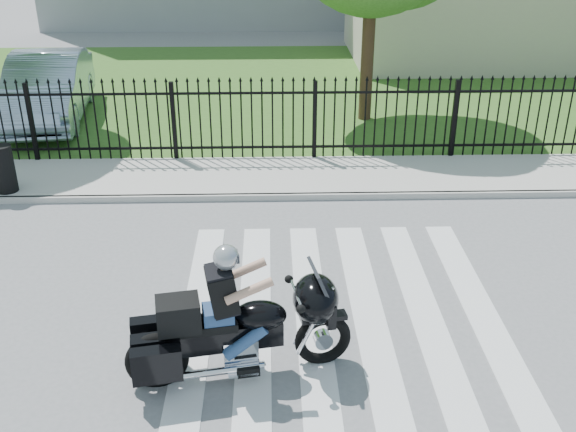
{
  "coord_description": "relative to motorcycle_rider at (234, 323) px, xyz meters",
  "views": [
    {
      "loc": [
        -0.95,
        -7.8,
        5.39
      ],
      "look_at": [
        -0.7,
        1.22,
        1.0
      ],
      "focal_mm": 42.0,
      "sensor_mm": 36.0,
      "label": 1
    }
  ],
  "objects": [
    {
      "name": "curb",
      "position": [
        1.41,
        5.15,
        -0.69
      ],
      "size": [
        40.0,
        0.12,
        0.12
      ],
      "primitive_type": "cube",
      "color": "#ADAAA3",
      "rests_on": "ground"
    },
    {
      "name": "iron_fence",
      "position": [
        1.41,
        7.15,
        0.15
      ],
      "size": [
        26.0,
        0.04,
        1.8
      ],
      "color": "black",
      "rests_on": "ground"
    },
    {
      "name": "crosswalk",
      "position": [
        1.41,
        1.15,
        -0.75
      ],
      "size": [
        5.0,
        5.5,
        0.01
      ],
      "primitive_type": null,
      "color": "silver",
      "rests_on": "ground"
    },
    {
      "name": "litter_bin",
      "position": [
        -4.64,
        5.45,
        -0.17
      ],
      "size": [
        0.52,
        0.52,
        0.92
      ],
      "primitive_type": "cylinder",
      "rotation": [
        0.0,
        0.0,
        0.32
      ],
      "color": "black",
      "rests_on": "sidewalk"
    },
    {
      "name": "parked_car",
      "position": [
        -5.19,
        10.28,
        0.09
      ],
      "size": [
        2.33,
        5.19,
        1.65
      ],
      "primitive_type": "imported",
      "rotation": [
        0.0,
        0.0,
        0.12
      ],
      "color": "#A7BAD2",
      "rests_on": "grass_strip"
    },
    {
      "name": "motorcycle_rider",
      "position": [
        0.0,
        0.0,
        0.0
      ],
      "size": [
        2.76,
        1.22,
        1.84
      ],
      "rotation": [
        0.0,
        0.0,
        0.18
      ],
      "color": "black",
      "rests_on": "ground"
    },
    {
      "name": "sidewalk",
      "position": [
        1.41,
        6.15,
        -0.69
      ],
      "size": [
        40.0,
        2.0,
        0.12
      ],
      "primitive_type": "cube",
      "color": "#ADAAA3",
      "rests_on": "ground"
    },
    {
      "name": "grass_strip",
      "position": [
        1.41,
        13.15,
        -0.74
      ],
      "size": [
        40.0,
        12.0,
        0.02
      ],
      "primitive_type": "cube",
      "color": "#355C1F",
      "rests_on": "ground"
    },
    {
      "name": "ground",
      "position": [
        1.41,
        1.15,
        -0.75
      ],
      "size": [
        120.0,
        120.0,
        0.0
      ],
      "primitive_type": "plane",
      "color": "slate",
      "rests_on": "ground"
    },
    {
      "name": "building_low",
      "position": [
        8.41,
        17.15,
        1.0
      ],
      "size": [
        10.0,
        6.0,
        3.5
      ],
      "primitive_type": "cube",
      "color": "beige",
      "rests_on": "ground"
    }
  ]
}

